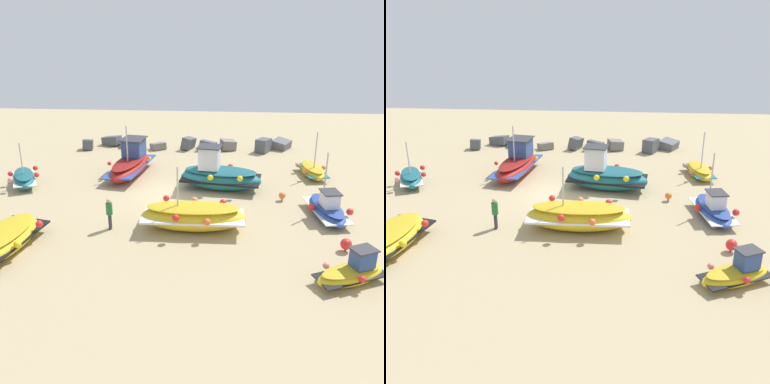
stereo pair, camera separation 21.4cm
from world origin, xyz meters
The scene contains 13 objects.
ground_plane centered at (0.00, 0.00, 0.00)m, with size 47.58×47.58×0.00m, color tan.
fishing_boat_0 centered at (-9.13, 0.83, 0.46)m, with size 2.54×3.45×2.84m.
fishing_boat_1 centered at (1.79, -4.40, 0.69)m, with size 5.28×2.80×3.32m.
fishing_boat_2 centered at (8.49, -8.74, 0.46)m, with size 3.28×2.34×1.49m.
fishing_boat_3 centered at (3.00, 1.16, 0.83)m, with size 5.20×2.89×2.72m.
fishing_boat_4 centered at (9.06, 3.87, 0.39)m, with size 1.91×3.31×3.09m.
fishing_boat_5 centered at (-2.90, 3.34, 0.75)m, with size 2.77×5.59×3.48m.
fishing_boat_6 centered at (-6.65, -7.33, 0.54)m, with size 3.02×5.29×1.09m.
fishing_boat_7 centered at (8.75, -2.53, 0.49)m, with size 2.20×4.03×3.37m.
person_walking centered at (-2.33, -4.74, 0.94)m, with size 0.32×0.32×1.64m.
breakwater_rocks centered at (1.06, 9.62, 0.38)m, with size 16.51×2.70×1.20m.
mooring_buoy_0 centered at (6.64, -0.48, 0.32)m, with size 0.40×0.40×0.52m.
mooring_buoy_1 centered at (8.87, -6.18, 0.36)m, with size 0.52×0.52×0.62m.
Camera 1 is at (3.24, -24.67, 10.19)m, focal length 42.23 mm.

